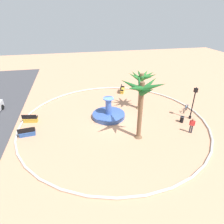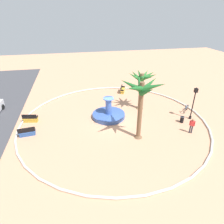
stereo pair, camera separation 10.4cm
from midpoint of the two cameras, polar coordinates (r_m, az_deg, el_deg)
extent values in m
plane|color=tan|center=(21.65, 0.58, -2.68)|extent=(80.00, 80.00, 0.00)
torus|color=silver|center=(21.60, 0.58, -2.45)|extent=(20.42, 20.42, 0.20)
cylinder|color=#38569E|center=(22.35, -0.88, -0.97)|extent=(3.76, 3.76, 0.45)
cylinder|color=teal|center=(22.36, -0.87, -1.05)|extent=(3.30, 3.30, 0.34)
cylinder|color=#38569E|center=(21.81, -0.90, 1.68)|extent=(0.68, 0.68, 1.86)
cylinder|color=#3D5FAD|center=(21.39, -0.92, 4.05)|extent=(1.20, 1.20, 0.12)
cylinder|color=brown|center=(17.74, 8.46, 0.06)|extent=(0.42, 0.42, 5.67)
cone|color=brown|center=(19.08, 7.92, -6.80)|extent=(0.79, 0.79, 0.50)
cone|color=#1E6028|center=(17.60, 8.36, 8.71)|extent=(2.15, 0.80, 1.22)
cone|color=#1E6028|center=(16.89, 5.87, 7.98)|extent=(1.53, 2.10, 1.24)
cone|color=#1E6028|center=(15.96, 7.07, 6.94)|extent=(1.67, 2.04, 1.12)
cone|color=#1E6028|center=(16.06, 10.53, 6.07)|extent=(2.11, 0.86, 1.47)
cone|color=#1E6028|center=(16.69, 12.41, 7.43)|extent=(1.37, 2.15, 1.13)
cone|color=#1E6028|center=(17.42, 11.12, 8.09)|extent=(1.48, 2.10, 1.31)
cylinder|color=brown|center=(23.71, 8.66, 5.96)|extent=(0.48, 0.48, 4.53)
cone|color=brown|center=(24.53, 8.32, 1.59)|extent=(0.92, 0.92, 0.50)
cone|color=#28702D|center=(23.79, 8.35, 11.09)|extent=(1.84, 0.58, 1.12)
cone|color=#28702D|center=(23.49, 7.44, 10.53)|extent=(1.77, 1.52, 1.38)
cone|color=#28702D|center=(23.04, 7.06, 10.30)|extent=(1.05, 1.89, 1.33)
cone|color=#28702D|center=(22.49, 7.77, 9.86)|extent=(1.46, 1.82, 1.29)
cone|color=#28702D|center=(22.26, 9.18, 9.88)|extent=(1.92, 1.02, 1.09)
cone|color=#28702D|center=(22.46, 10.41, 9.95)|extent=(1.91, 1.18, 1.09)
cone|color=#28702D|center=(23.04, 11.06, 10.27)|extent=(1.24, 1.91, 1.15)
cone|color=#28702D|center=(23.48, 10.75, 10.66)|extent=(0.91, 1.91, 1.13)
cone|color=#28702D|center=(23.77, 9.84, 10.86)|extent=(1.69, 1.68, 1.19)
cube|color=gold|center=(29.15, 3.30, 6.69)|extent=(1.67, 1.05, 0.12)
cube|color=black|center=(29.07, 2.90, 7.26)|extent=(1.52, 0.66, 0.50)
cube|color=gold|center=(29.25, 3.28, 6.22)|extent=(1.54, 0.96, 0.39)
cube|color=black|center=(29.80, 3.47, 7.46)|extent=(0.24, 0.45, 0.24)
cube|color=black|center=(28.41, 3.13, 6.40)|extent=(0.24, 0.45, 0.24)
cube|color=gold|center=(23.13, -22.90, -1.69)|extent=(0.79, 1.67, 0.12)
cube|color=black|center=(22.82, -23.21, -1.30)|extent=(0.38, 1.59, 0.50)
cube|color=gold|center=(23.24, -22.78, -2.23)|extent=(0.73, 1.53, 0.39)
cube|color=black|center=(23.36, -24.67, -1.38)|extent=(0.46, 0.16, 0.24)
cube|color=black|center=(22.79, -21.22, -1.39)|extent=(0.46, 0.16, 0.24)
cube|color=#335BA8|center=(20.80, -23.77, -5.35)|extent=(0.67, 1.65, 0.12)
cube|color=black|center=(20.46, -23.96, -4.95)|extent=(0.26, 1.60, 0.50)
cube|color=#2B4E8F|center=(20.93, -23.64, -5.93)|extent=(0.62, 1.51, 0.39)
cube|color=black|center=(20.85, -25.87, -5.29)|extent=(0.46, 0.13, 0.24)
cube|color=black|center=(20.63, -21.80, -4.74)|extent=(0.46, 0.13, 0.24)
cylinder|color=black|center=(23.18, 22.90, 1.68)|extent=(0.12, 0.12, 3.25)
cylinder|color=black|center=(23.82, 22.25, -1.50)|extent=(0.28, 0.28, 0.30)
cube|color=black|center=(22.49, 23.77, 5.89)|extent=(0.32, 0.32, 0.44)
sphere|color=#F2EDCC|center=(22.49, 23.77, 5.89)|extent=(0.22, 0.22, 0.22)
cone|color=black|center=(22.39, 23.91, 6.55)|extent=(0.20, 0.20, 0.18)
cylinder|color=black|center=(22.61, 20.14, -2.13)|extent=(0.40, 0.40, 0.70)
torus|color=#4C4C51|center=(22.44, 20.28, -1.35)|extent=(0.46, 0.46, 0.06)
torus|color=black|center=(25.61, 21.52, 1.28)|extent=(0.53, 0.58, 0.72)
torus|color=black|center=(24.73, 20.85, 0.44)|extent=(0.53, 0.58, 0.72)
cylinder|color=#1E66B2|center=(25.07, 21.28, 1.34)|extent=(0.67, 0.74, 0.05)
cylinder|color=#1E66B2|center=(24.70, 21.10, 1.36)|extent=(0.04, 0.04, 0.30)
cube|color=black|center=(24.63, 21.17, 1.71)|extent=(0.21, 0.22, 0.06)
cylinder|color=#1E66B2|center=(25.42, 21.63, 1.97)|extent=(0.35, 0.32, 0.03)
cylinder|color=#33333D|center=(21.03, 22.72, -4.79)|extent=(0.14, 0.14, 0.87)
cylinder|color=#33333D|center=(21.01, 22.24, -4.70)|extent=(0.14, 0.14, 0.87)
cube|color=red|center=(20.67, 22.84, -3.08)|extent=(0.35, 0.39, 0.56)
sphere|color=#9E7051|center=(20.48, 23.04, -2.12)|extent=(0.22, 0.22, 0.22)
cylinder|color=red|center=(20.68, 23.44, -3.18)|extent=(0.09, 0.09, 0.53)
cylinder|color=red|center=(20.65, 22.24, -2.98)|extent=(0.09, 0.09, 0.53)
cylinder|color=black|center=(27.62, -29.56, 1.31)|extent=(0.65, 0.25, 0.64)
camera|label=1|loc=(0.05, -89.86, 0.07)|focal=30.85mm
camera|label=2|loc=(0.05, 90.14, -0.07)|focal=30.85mm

